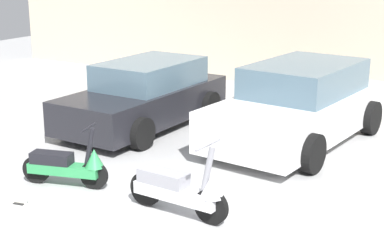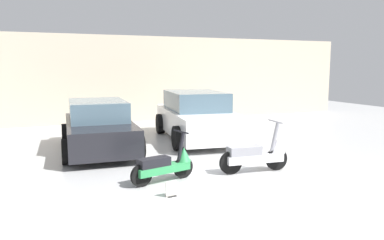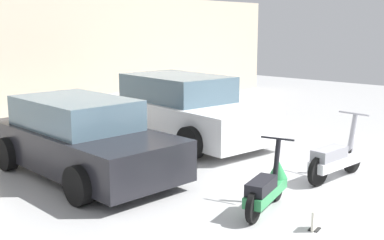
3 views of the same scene
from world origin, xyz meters
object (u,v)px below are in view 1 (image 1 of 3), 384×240
object	(u,v)px
car_rear_left	(145,96)
car_rear_center	(299,105)
scooter_front_left	(68,165)
placard_near_left_scooter	(20,196)
scooter_front_right	(181,189)

from	to	relation	value
car_rear_left	car_rear_center	size ratio (longest dim) A/B	0.89
scooter_front_left	car_rear_left	world-z (taller)	car_rear_left
scooter_front_left	car_rear_left	bearing A→B (deg)	89.04
car_rear_center	placard_near_left_scooter	distance (m)	5.20
scooter_front_left	scooter_front_right	size ratio (longest dim) A/B	0.87
scooter_front_left	scooter_front_right	bearing A→B (deg)	-16.64
scooter_front_right	car_rear_center	xyz separation A→B (m)	(0.21, 3.83, 0.31)
car_rear_left	placard_near_left_scooter	bearing A→B (deg)	11.56
scooter_front_left	car_rear_center	xyz separation A→B (m)	(2.18, 3.78, 0.35)
scooter_front_left	car_rear_center	world-z (taller)	car_rear_center
car_rear_left	placard_near_left_scooter	distance (m)	4.14
car_rear_left	car_rear_center	distance (m)	3.04
scooter_front_left	placard_near_left_scooter	distance (m)	0.87
scooter_front_left	placard_near_left_scooter	world-z (taller)	scooter_front_left
scooter_front_right	placard_near_left_scooter	world-z (taller)	scooter_front_right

